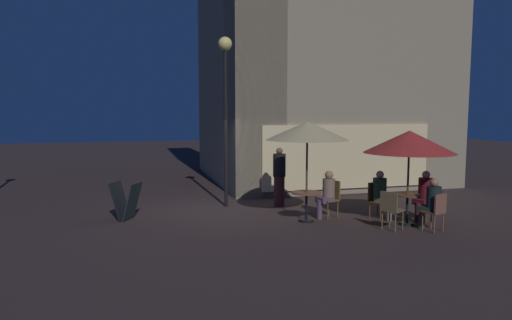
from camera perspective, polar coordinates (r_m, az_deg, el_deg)
ground_plane at (r=13.19m, az=-6.22°, el=-6.02°), size 60.00×60.00×0.00m
cafe_building at (r=17.31m, az=4.29°, el=12.94°), size 8.39×7.95×9.67m
street_lamp_near_corner at (r=13.27m, az=-3.79°, el=9.64°), size 0.39×0.39×4.81m
menu_sandwich_board at (r=12.22m, az=-15.65°, el=-4.85°), size 0.84×0.80×0.95m
cafe_table_0 at (r=11.67m, az=6.21°, el=-4.88°), size 0.74×0.74×0.74m
cafe_table_1 at (r=11.85m, az=18.05°, el=-5.17°), size 0.63×0.63×0.75m
patio_umbrella_0 at (r=11.47m, az=6.30°, el=3.53°), size 2.04×2.04×2.49m
patio_umbrella_1 at (r=11.66m, az=18.29°, el=2.10°), size 2.17×2.17×2.29m
cafe_chair_0 at (r=12.20m, az=9.23°, el=-4.33°), size 0.52×0.52×0.96m
cafe_chair_1 at (r=12.56m, az=20.23°, el=-4.57°), size 0.54×0.54×0.85m
cafe_chair_2 at (r=12.33m, az=14.53°, el=-4.44°), size 0.55×0.55×0.93m
cafe_chair_3 at (r=11.17m, az=16.20°, el=-5.55°), size 0.57×0.57×0.92m
cafe_chair_4 at (r=11.37m, az=21.27°, el=-5.61°), size 0.50×0.50×0.89m
patron_seated_0 at (r=12.07m, az=8.70°, el=-3.84°), size 0.51×0.41×1.22m
patron_seated_1 at (r=12.41m, az=19.94°, el=-3.77°), size 0.54×0.46×1.26m
patron_seated_2 at (r=12.22m, az=15.11°, el=-3.81°), size 0.46×0.53×1.24m
patron_seated_3 at (r=11.42m, az=20.72°, el=-4.75°), size 0.42×0.52×1.22m
patron_standing_4 at (r=13.43m, az=2.87°, el=-2.08°), size 0.36×0.36×1.70m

